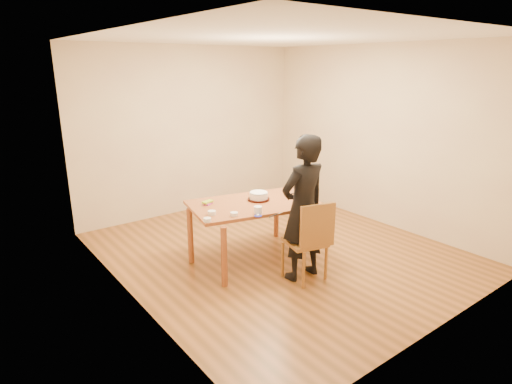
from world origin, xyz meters
TOP-DOWN VIEW (x-y plane):
  - room_shell at (0.00, 0.34)m, footprint 4.00×4.50m
  - dining_table at (-0.39, 0.03)m, footprint 1.71×1.24m
  - dining_chair at (-0.24, -0.75)m, footprint 0.50×0.50m
  - cake_plate at (-0.27, 0.08)m, footprint 0.28×0.28m
  - cake at (-0.27, 0.08)m, footprint 0.23×0.23m
  - frosting_dome at (-0.27, 0.08)m, footprint 0.23×0.23m
  - frosting_tub at (-0.59, -0.32)m, footprint 0.10×0.10m
  - frosting_lid at (-0.65, -0.39)m, footprint 0.09×0.09m
  - frosting_dollop at (-0.65, -0.39)m, footprint 0.04×0.04m
  - ramekin_green at (-0.85, -0.22)m, footprint 0.09×0.09m
  - ramekin_yellow at (-1.03, -0.03)m, footprint 0.09×0.09m
  - ramekin_multi at (-1.19, -0.19)m, footprint 0.08×0.08m
  - candy_box_pink at (-0.87, 0.32)m, footprint 0.14×0.12m
  - candy_box_green at (-0.87, 0.32)m, footprint 0.16×0.11m
  - spatula at (-0.50, -0.49)m, footprint 0.15×0.04m
  - person at (-0.24, -0.70)m, footprint 0.62×0.41m

SIDE VIEW (x-z plane):
  - dining_chair at x=-0.24m, z-range 0.43..0.47m
  - dining_table at x=-0.39m, z-range 0.71..0.75m
  - frosting_lid at x=-0.65m, z-range 0.75..0.76m
  - spatula at x=-0.50m, z-range 0.75..0.76m
  - candy_box_pink at x=-0.87m, z-range 0.75..0.77m
  - cake_plate at x=-0.27m, z-range 0.75..0.77m
  - frosting_dollop at x=-0.65m, z-range 0.76..0.77m
  - ramekin_multi at x=-1.19m, z-range 0.75..0.79m
  - ramekin_green at x=-0.85m, z-range 0.75..0.79m
  - ramekin_yellow at x=-1.03m, z-range 0.75..0.79m
  - candy_box_green at x=-0.87m, z-range 0.77..0.79m
  - frosting_tub at x=-0.59m, z-range 0.75..0.83m
  - cake at x=-0.27m, z-range 0.77..0.84m
  - person at x=-0.24m, z-range 0.00..1.68m
  - frosting_dome at x=-0.27m, z-range 0.84..0.87m
  - room_shell at x=0.00m, z-range 0.00..2.70m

